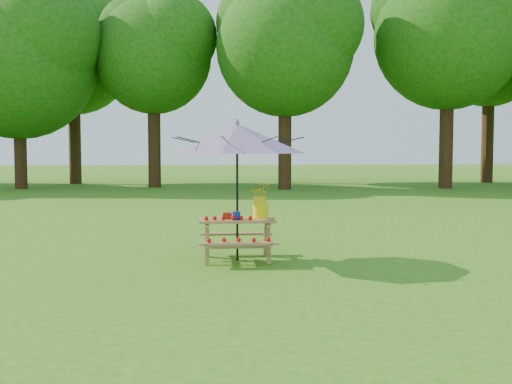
{
  "coord_description": "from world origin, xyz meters",
  "views": [
    {
      "loc": [
        -3.7,
        -6.24,
        1.81
      ],
      "look_at": [
        -3.01,
        3.93,
        1.1
      ],
      "focal_mm": 45.0,
      "sensor_mm": 36.0,
      "label": 1
    }
  ],
  "objects": [
    {
      "name": "patio_umbrella",
      "position": [
        -3.31,
        3.93,
        1.95
      ],
      "size": [
        2.63,
        2.63,
        2.25
      ],
      "color": "black",
      "rests_on": "ground"
    },
    {
      "name": "produce_bins",
      "position": [
        -3.38,
        3.93,
        0.72
      ],
      "size": [
        0.28,
        0.45,
        0.13
      ],
      "color": "#B6240E",
      "rests_on": "picnic_table"
    },
    {
      "name": "treeline",
      "position": [
        0.0,
        22.0,
        8.0
      ],
      "size": [
        60.0,
        12.0,
        16.0
      ],
      "primitive_type": null,
      "color": "#0F540E",
      "rests_on": "ground"
    },
    {
      "name": "picnic_table",
      "position": [
        -3.31,
        3.92,
        0.33
      ],
      "size": [
        1.2,
        1.32,
        0.67
      ],
      "color": "#986C45",
      "rests_on": "ground"
    },
    {
      "name": "flower_bucket",
      "position": [
        -2.92,
        4.06,
        0.97
      ],
      "size": [
        0.35,
        0.31,
        0.57
      ],
      "color": "#FFF40D",
      "rests_on": "picnic_table"
    },
    {
      "name": "tomatoes_row",
      "position": [
        -3.46,
        3.75,
        0.71
      ],
      "size": [
        0.77,
        0.13,
        0.07
      ],
      "primitive_type": null,
      "color": "red",
      "rests_on": "picnic_table"
    }
  ]
}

